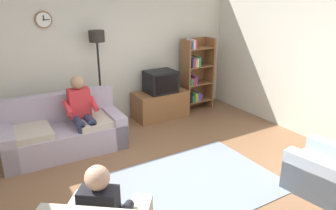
# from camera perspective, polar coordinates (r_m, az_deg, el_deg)

# --- Properties ---
(ground_plane) EXTENTS (12.00, 12.00, 0.00)m
(ground_plane) POSITION_cam_1_polar(r_m,az_deg,el_deg) (4.66, 1.59, -13.28)
(ground_plane) COLOR brown
(back_wall_assembly) EXTENTS (6.20, 0.17, 2.70)m
(back_wall_assembly) POSITION_cam_1_polar(r_m,az_deg,el_deg) (6.42, -11.41, 8.62)
(back_wall_assembly) COLOR beige
(back_wall_assembly) RESTS_ON ground_plane
(right_wall) EXTENTS (0.12, 5.80, 2.70)m
(right_wall) POSITION_cam_1_polar(r_m,az_deg,el_deg) (6.09, 25.12, 6.58)
(right_wall) COLOR beige
(right_wall) RESTS_ON ground_plane
(couch) EXTENTS (1.93, 0.94, 0.90)m
(couch) POSITION_cam_1_polar(r_m,az_deg,el_deg) (5.61, -17.79, -4.66)
(couch) COLOR #A899A8
(couch) RESTS_ON ground_plane
(tv_stand) EXTENTS (1.10, 0.56, 0.55)m
(tv_stand) POSITION_cam_1_polar(r_m,az_deg,el_deg) (6.76, -1.36, 0.10)
(tv_stand) COLOR brown
(tv_stand) RESTS_ON ground_plane
(tv) EXTENTS (0.60, 0.49, 0.44)m
(tv) POSITION_cam_1_polar(r_m,az_deg,el_deg) (6.59, -1.29, 4.11)
(tv) COLOR black
(tv) RESTS_ON tv_stand
(bookshelf) EXTENTS (0.68, 0.36, 1.56)m
(bookshelf) POSITION_cam_1_polar(r_m,az_deg,el_deg) (7.16, 4.74, 5.31)
(bookshelf) COLOR brown
(bookshelf) RESTS_ON ground_plane
(floor_lamp) EXTENTS (0.28, 0.28, 1.85)m
(floor_lamp) POSITION_cam_1_polar(r_m,az_deg,el_deg) (6.05, -12.17, 8.88)
(floor_lamp) COLOR black
(floor_lamp) RESTS_ON ground_plane
(armchair_near_bookshelf) EXTENTS (0.93, 0.99, 0.90)m
(armchair_near_bookshelf) POSITION_cam_1_polar(r_m,az_deg,el_deg) (4.80, 26.49, -10.47)
(armchair_near_bookshelf) COLOR #9EADBC
(armchair_near_bookshelf) RESTS_ON ground_plane
(area_rug) EXTENTS (2.20, 1.70, 0.01)m
(area_rug) POSITION_cam_1_polar(r_m,az_deg,el_deg) (4.65, 4.88, -13.34)
(area_rug) COLOR slate
(area_rug) RESTS_ON ground_plane
(person_on_couch) EXTENTS (0.52, 0.54, 1.24)m
(person_on_couch) POSITION_cam_1_polar(r_m,az_deg,el_deg) (5.44, -14.91, -0.76)
(person_on_couch) COLOR red
(person_on_couch) RESTS_ON ground_plane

